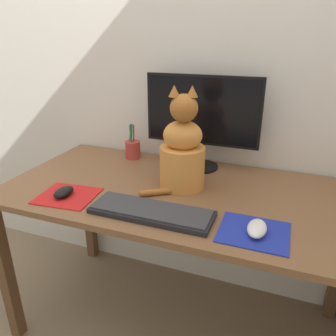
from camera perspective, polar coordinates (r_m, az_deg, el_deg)
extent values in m
plane|color=#847056|center=(1.79, 1.86, -25.36)|extent=(12.00, 12.00, 0.00)
cube|color=silver|center=(1.58, 7.30, 19.49)|extent=(7.00, 0.04, 2.50)
cube|color=brown|center=(1.35, 2.24, -4.29)|extent=(1.47, 0.72, 0.02)
cube|color=brown|center=(1.66, -26.39, -16.10)|extent=(0.05, 0.05, 0.71)
cube|color=brown|center=(2.06, -13.71, -6.52)|extent=(0.05, 0.05, 0.71)
cylinder|color=black|center=(1.57, 5.61, 0.31)|extent=(0.17, 0.17, 0.01)
cylinder|color=black|center=(1.55, 5.69, 2.33)|extent=(0.04, 0.04, 0.11)
cube|color=black|center=(1.49, 5.99, 9.92)|extent=(0.52, 0.02, 0.31)
cube|color=black|center=(1.48, 5.89, 9.85)|extent=(0.50, 0.00, 0.29)
cube|color=black|center=(1.16, -2.88, -7.68)|extent=(0.44, 0.15, 0.02)
cube|color=#333338|center=(1.16, -2.89, -7.17)|extent=(0.42, 0.13, 0.01)
cube|color=red|center=(1.35, -17.09, -4.65)|extent=(0.24, 0.21, 0.00)
cube|color=#1E2D9E|center=(1.10, 14.72, -10.75)|extent=(0.22, 0.20, 0.00)
ellipsoid|color=black|center=(1.34, -17.71, -3.99)|extent=(0.06, 0.10, 0.03)
ellipsoid|color=white|center=(1.09, 15.23, -10.11)|extent=(0.06, 0.11, 0.03)
cylinder|color=#D6893D|center=(1.34, 2.48, 0.18)|extent=(0.22, 0.22, 0.17)
ellipsoid|color=#D6893D|center=(1.30, 2.57, 5.72)|extent=(0.18, 0.17, 0.12)
sphere|color=#A36028|center=(1.26, 2.61, 10.39)|extent=(0.13, 0.13, 0.11)
cone|color=#A36028|center=(1.25, 1.09, 13.30)|extent=(0.05, 0.05, 0.04)
cone|color=#A36028|center=(1.24, 4.24, 13.21)|extent=(0.05, 0.05, 0.04)
cylinder|color=#A36028|center=(1.30, 0.13, -4.00)|extent=(0.21, 0.15, 0.03)
cylinder|color=#B23833|center=(1.68, -6.15, 3.20)|extent=(0.08, 0.08, 0.09)
cylinder|color=green|center=(1.65, -6.48, 5.06)|extent=(0.02, 0.01, 0.14)
cylinder|color=red|center=(1.67, -6.00, 5.23)|extent=(0.02, 0.02, 0.14)
cylinder|color=green|center=(1.68, -6.38, 5.31)|extent=(0.02, 0.02, 0.14)
cylinder|color=#1E47B2|center=(1.67, -6.63, 5.24)|extent=(0.01, 0.03, 0.14)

